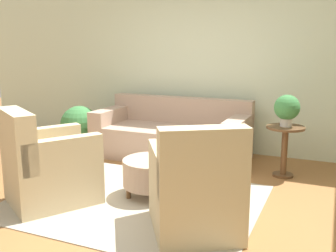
{
  "coord_description": "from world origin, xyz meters",
  "views": [
    {
      "loc": [
        1.94,
        -3.56,
        1.69
      ],
      "look_at": [
        0.15,
        0.55,
        0.75
      ],
      "focal_mm": 42.0,
      "sensor_mm": 36.0,
      "label": 1
    }
  ],
  "objects_px": {
    "armchair_left": "(47,168)",
    "side_table": "(285,143)",
    "ottoman_table": "(153,172)",
    "potted_plant_on_side_table": "(287,108)",
    "potted_plant_floor": "(80,126)",
    "armchair_right": "(196,191)",
    "couch": "(172,136)"
  },
  "relations": [
    {
      "from": "ottoman_table",
      "to": "side_table",
      "type": "distance_m",
      "value": 1.81
    },
    {
      "from": "ottoman_table",
      "to": "potted_plant_on_side_table",
      "type": "height_order",
      "value": "potted_plant_on_side_table"
    },
    {
      "from": "potted_plant_floor",
      "to": "armchair_left",
      "type": "bearing_deg",
      "value": -63.04
    },
    {
      "from": "ottoman_table",
      "to": "potted_plant_on_side_table",
      "type": "bearing_deg",
      "value": 45.47
    },
    {
      "from": "armchair_right",
      "to": "potted_plant_floor",
      "type": "bearing_deg",
      "value": 143.94
    },
    {
      "from": "armchair_left",
      "to": "side_table",
      "type": "distance_m",
      "value": 2.93
    },
    {
      "from": "side_table",
      "to": "potted_plant_floor",
      "type": "distance_m",
      "value": 3.19
    },
    {
      "from": "ottoman_table",
      "to": "side_table",
      "type": "xyz_separation_m",
      "value": [
        1.26,
        1.28,
        0.17
      ]
    },
    {
      "from": "side_table",
      "to": "ottoman_table",
      "type": "bearing_deg",
      "value": -134.53
    },
    {
      "from": "armchair_left",
      "to": "potted_plant_on_side_table",
      "type": "xyz_separation_m",
      "value": [
        2.2,
        1.93,
        0.5
      ]
    },
    {
      "from": "armchair_left",
      "to": "side_table",
      "type": "xyz_separation_m",
      "value": [
        2.2,
        1.93,
        0.05
      ]
    },
    {
      "from": "couch",
      "to": "armchair_right",
      "type": "relative_size",
      "value": 2.02
    },
    {
      "from": "armchair_right",
      "to": "potted_plant_on_side_table",
      "type": "distance_m",
      "value": 2.06
    },
    {
      "from": "armchair_right",
      "to": "side_table",
      "type": "distance_m",
      "value": 2.0
    },
    {
      "from": "armchair_left",
      "to": "ottoman_table",
      "type": "bearing_deg",
      "value": 34.33
    },
    {
      "from": "armchair_right",
      "to": "ottoman_table",
      "type": "distance_m",
      "value": 0.99
    },
    {
      "from": "side_table",
      "to": "potted_plant_on_side_table",
      "type": "distance_m",
      "value": 0.45
    },
    {
      "from": "armchair_right",
      "to": "couch",
      "type": "bearing_deg",
      "value": 117.87
    },
    {
      "from": "couch",
      "to": "armchair_right",
      "type": "height_order",
      "value": "armchair_right"
    },
    {
      "from": "couch",
      "to": "armchair_right",
      "type": "distance_m",
      "value": 2.48
    },
    {
      "from": "side_table",
      "to": "armchair_right",
      "type": "bearing_deg",
      "value": -105.21
    },
    {
      "from": "armchair_left",
      "to": "side_table",
      "type": "bearing_deg",
      "value": 41.15
    },
    {
      "from": "potted_plant_on_side_table",
      "to": "armchair_right",
      "type": "bearing_deg",
      "value": -105.21
    },
    {
      "from": "armchair_left",
      "to": "ottoman_table",
      "type": "distance_m",
      "value": 1.15
    },
    {
      "from": "couch",
      "to": "potted_plant_floor",
      "type": "height_order",
      "value": "couch"
    },
    {
      "from": "couch",
      "to": "armchair_right",
      "type": "bearing_deg",
      "value": -62.13
    },
    {
      "from": "side_table",
      "to": "potted_plant_floor",
      "type": "xyz_separation_m",
      "value": [
        -3.19,
        0.02,
        -0.04
      ]
    },
    {
      "from": "ottoman_table",
      "to": "armchair_right",
      "type": "bearing_deg",
      "value": -41.07
    },
    {
      "from": "armchair_left",
      "to": "potted_plant_on_side_table",
      "type": "relative_size",
      "value": 2.79
    },
    {
      "from": "potted_plant_floor",
      "to": "side_table",
      "type": "bearing_deg",
      "value": -0.31
    },
    {
      "from": "couch",
      "to": "armchair_left",
      "type": "distance_m",
      "value": 2.26
    },
    {
      "from": "armchair_left",
      "to": "potted_plant_floor",
      "type": "distance_m",
      "value": 2.18
    }
  ]
}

